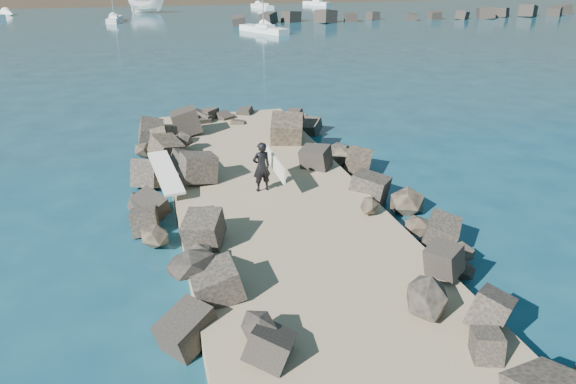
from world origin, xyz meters
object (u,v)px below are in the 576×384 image
Objects in this scene: boat_imported at (147,5)px; surfboard_resting at (166,176)px; surfer_with_board at (263,166)px; sailboat_f at (316,3)px.

surfboard_resting is at bearing -153.26° from boat_imported.
boat_imported reaches higher than surfboard_resting.
surfer_with_board reaches higher than surfboard_resting.
boat_imported is at bearing -165.70° from sailboat_f.
sailboat_f is at bearing 70.17° from surfer_with_board.
surfer_with_board is 87.70m from sailboat_f.
surfer_with_board is at bearing -26.85° from surfboard_resting.
surfboard_resting is 0.36× the size of sailboat_f.
boat_imported is (1.56, 73.55, 0.16)m from surfboard_resting.
surfer_with_board is at bearing -150.93° from boat_imported.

